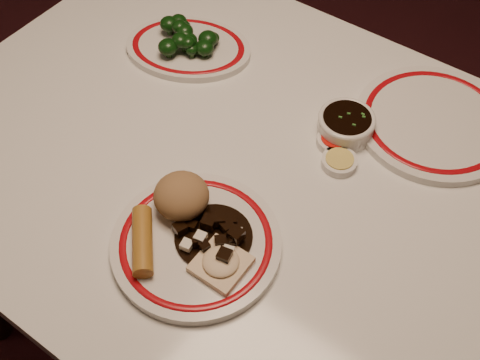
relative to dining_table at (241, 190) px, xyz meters
The scene contains 13 objects.
ground 0.66m from the dining_table, ahead, with size 7.00×7.00×0.00m, color black.
dining_table is the anchor object (origin of this frame).
main_plate 0.22m from the dining_table, 75.82° to the right, with size 0.33×0.33×0.02m.
rice_mound 0.21m from the dining_table, 93.68° to the right, with size 0.09×0.09×0.07m, color #997148.
spring_roll 0.28m from the dining_table, 92.98° to the right, with size 0.03×0.03×0.12m, color #AE782A.
fried_wonton 0.26m from the dining_table, 62.11° to the right, with size 0.08×0.08×0.02m.
stirfry_heap 0.22m from the dining_table, 67.13° to the right, with size 0.13×0.13×0.03m.
broccoli_plate 0.33m from the dining_table, 146.25° to the left, with size 0.32×0.30×0.02m.
broccoli_pile 0.34m from the dining_table, 146.82° to the left, with size 0.14×0.12×0.05m.
soy_bowl 0.23m from the dining_table, 53.96° to the left, with size 0.10×0.10×0.04m.
sweet_sour_dish 0.20m from the dining_table, 47.80° to the left, with size 0.06×0.06×0.02m.
mustard_dish 0.20m from the dining_table, 31.44° to the left, with size 0.06×0.06×0.02m.
far_plate 0.38m from the dining_table, 48.54° to the left, with size 0.39×0.39×0.02m.
Camera 1 is at (0.40, -0.56, 1.58)m, focal length 45.00 mm.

